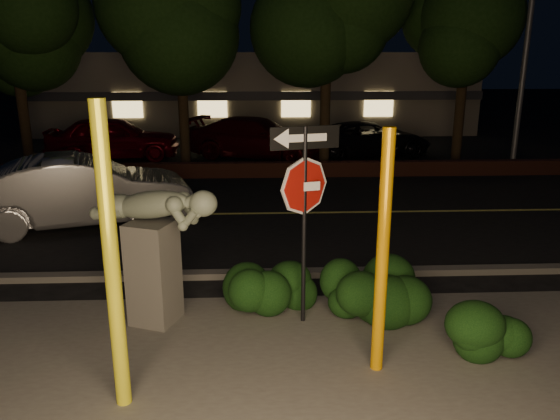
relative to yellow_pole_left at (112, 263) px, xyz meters
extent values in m
plane|color=black|center=(1.54, 10.82, -1.78)|extent=(90.00, 90.00, 0.00)
cube|color=#4C4944|center=(1.54, -0.18, -1.77)|extent=(14.00, 6.00, 0.02)
cube|color=black|center=(1.54, 7.82, -1.78)|extent=(80.00, 8.00, 0.01)
cube|color=#CCC351|center=(1.54, 7.82, -1.77)|extent=(80.00, 0.12, 0.00)
cube|color=#4C4944|center=(1.54, 3.72, -1.72)|extent=(80.00, 0.25, 0.12)
cube|color=#4B2218|center=(1.54, 12.12, -1.53)|extent=(40.00, 0.35, 0.50)
cube|color=black|center=(1.54, 17.82, -1.78)|extent=(40.00, 12.00, 0.01)
cube|color=gray|center=(1.54, 25.82, 0.22)|extent=(22.00, 10.00, 4.00)
cube|color=#333338|center=(1.54, 20.72, 0.22)|extent=(22.00, 0.20, 0.40)
cube|color=#FFD87F|center=(-4.46, 20.77, -0.18)|extent=(1.40, 0.08, 1.20)
cube|color=#FFD87F|center=(-0.46, 20.77, -0.18)|extent=(1.40, 0.08, 1.20)
cube|color=#FFD87F|center=(3.54, 20.77, -0.18)|extent=(1.40, 0.08, 1.20)
cube|color=#FFD87F|center=(7.54, 20.77, -0.18)|extent=(1.40, 0.08, 1.20)
cylinder|color=black|center=(-6.46, 13.82, 0.09)|extent=(0.36, 0.36, 3.75)
ellipsoid|color=black|center=(-6.46, 13.82, 3.58)|extent=(4.60, 4.60, 4.14)
cylinder|color=black|center=(-0.96, 14.02, 0.34)|extent=(0.36, 0.36, 4.25)
cylinder|color=black|center=(4.04, 13.62, 0.22)|extent=(0.36, 0.36, 4.00)
ellipsoid|color=black|center=(4.04, 13.62, 3.90)|extent=(4.80, 4.80, 4.32)
cylinder|color=black|center=(9.04, 14.12, 0.17)|extent=(0.36, 0.36, 3.90)
ellipsoid|color=black|center=(9.04, 14.12, 3.66)|extent=(4.40, 4.40, 3.96)
cylinder|color=yellow|center=(0.00, 0.00, 0.00)|extent=(0.18, 0.18, 3.57)
cylinder|color=orange|center=(3.15, 0.59, -0.19)|extent=(0.16, 0.16, 3.18)
cylinder|color=black|center=(2.29, 1.94, -0.28)|extent=(0.06, 0.06, 3.02)
cube|color=white|center=(2.29, 1.94, 0.37)|extent=(0.45, 0.14, 0.13)
cube|color=black|center=(2.29, 1.94, 1.07)|extent=(1.00, 0.27, 0.32)
cube|color=white|center=(2.29, 1.94, 1.07)|extent=(0.63, 0.18, 0.13)
cube|color=#4C4944|center=(0.03, 2.05, -0.98)|extent=(0.81, 0.81, 1.61)
sphere|color=gray|center=(0.85, 1.74, 0.19)|extent=(0.38, 0.38, 0.38)
ellipsoid|color=black|center=(1.97, 2.32, -1.34)|extent=(1.88, 1.41, 0.89)
ellipsoid|color=black|center=(3.41, 2.10, -1.20)|extent=(1.83, 1.04, 1.17)
ellipsoid|color=black|center=(4.77, 0.73, -1.34)|extent=(1.29, 0.82, 0.89)
cylinder|color=#535459|center=(10.48, 12.55, 2.84)|extent=(0.19, 0.19, 9.26)
imported|color=#A7A6AB|center=(-2.54, 7.07, -0.94)|extent=(5.41, 3.24, 1.68)
imported|color=maroon|center=(-3.88, 15.49, -0.94)|extent=(5.12, 2.50, 1.68)
imported|color=#3F080C|center=(1.65, 15.52, -1.00)|extent=(5.85, 3.87, 1.57)
imported|color=black|center=(6.08, 15.77, -1.10)|extent=(5.29, 3.18, 1.37)
camera|label=1|loc=(1.60, -5.66, 2.23)|focal=35.00mm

